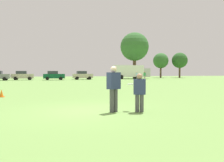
{
  "coord_description": "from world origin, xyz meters",
  "views": [
    {
      "loc": [
        -1.57,
        -9.18,
        1.54
      ],
      "look_at": [
        1.25,
        1.07,
        1.14
      ],
      "focal_mm": 37.09,
      "sensor_mm": 36.0,
      "label": 1
    }
  ],
  "objects_px": {
    "player_thrower": "(114,86)",
    "bystander_far_jogger": "(145,75)",
    "parked_car_mid_right": "(54,75)",
    "traffic_cone": "(1,93)",
    "player_defender": "(139,91)",
    "bystander_field_marshal": "(137,75)",
    "box_truck": "(131,71)",
    "frisbee": "(131,84)",
    "parked_car_center": "(23,75)",
    "parked_car_near_right": "(82,75)"
  },
  "relations": [
    {
      "from": "player_thrower",
      "to": "bystander_far_jogger",
      "type": "relative_size",
      "value": 1.04
    },
    {
      "from": "player_thrower",
      "to": "parked_car_mid_right",
      "type": "bearing_deg",
      "value": 92.07
    },
    {
      "from": "traffic_cone",
      "to": "parked_car_mid_right",
      "type": "bearing_deg",
      "value": 83.24
    },
    {
      "from": "player_defender",
      "to": "bystander_field_marshal",
      "type": "height_order",
      "value": "bystander_field_marshal"
    },
    {
      "from": "traffic_cone",
      "to": "box_truck",
      "type": "bearing_deg",
      "value": 58.82
    },
    {
      "from": "player_thrower",
      "to": "parked_car_mid_right",
      "type": "xyz_separation_m",
      "value": [
        -1.42,
        39.39,
        -0.08
      ]
    },
    {
      "from": "frisbee",
      "to": "box_truck",
      "type": "relative_size",
      "value": 0.03
    },
    {
      "from": "box_truck",
      "to": "bystander_field_marshal",
      "type": "bearing_deg",
      "value": -101.41
    },
    {
      "from": "bystander_far_jogger",
      "to": "bystander_field_marshal",
      "type": "relative_size",
      "value": 1.0
    },
    {
      "from": "parked_car_center",
      "to": "parked_car_near_right",
      "type": "distance_m",
      "value": 12.01
    },
    {
      "from": "parked_car_near_right",
      "to": "player_thrower",
      "type": "bearing_deg",
      "value": -96.4
    },
    {
      "from": "player_defender",
      "to": "box_truck",
      "type": "bearing_deg",
      "value": 70.36
    },
    {
      "from": "player_defender",
      "to": "box_truck",
      "type": "xyz_separation_m",
      "value": [
        15.3,
        42.88,
        0.92
      ]
    },
    {
      "from": "parked_car_center",
      "to": "bystander_far_jogger",
      "type": "xyz_separation_m",
      "value": [
        22.92,
        -8.26,
        0.04
      ]
    },
    {
      "from": "player_thrower",
      "to": "frisbee",
      "type": "xyz_separation_m",
      "value": [
        0.77,
        0.21,
        0.06
      ]
    },
    {
      "from": "frisbee",
      "to": "traffic_cone",
      "type": "bearing_deg",
      "value": 131.33
    },
    {
      "from": "parked_car_center",
      "to": "bystander_field_marshal",
      "type": "bearing_deg",
      "value": -15.44
    },
    {
      "from": "parked_car_mid_right",
      "to": "bystander_far_jogger",
      "type": "relative_size",
      "value": 2.46
    },
    {
      "from": "parked_car_near_right",
      "to": "box_truck",
      "type": "bearing_deg",
      "value": 10.51
    },
    {
      "from": "parked_car_near_right",
      "to": "parked_car_center",
      "type": "bearing_deg",
      "value": 177.42
    },
    {
      "from": "player_defender",
      "to": "traffic_cone",
      "type": "relative_size",
      "value": 3.12
    },
    {
      "from": "player_thrower",
      "to": "player_defender",
      "type": "height_order",
      "value": "player_thrower"
    },
    {
      "from": "box_truck",
      "to": "bystander_field_marshal",
      "type": "height_order",
      "value": "box_truck"
    },
    {
      "from": "parked_car_mid_right",
      "to": "box_truck",
      "type": "xyz_separation_m",
      "value": [
        17.69,
        3.25,
        0.83
      ]
    },
    {
      "from": "parked_car_mid_right",
      "to": "bystander_field_marshal",
      "type": "xyz_separation_m",
      "value": [
        16.13,
        -4.51,
        0.04
      ]
    },
    {
      "from": "player_thrower",
      "to": "traffic_cone",
      "type": "xyz_separation_m",
      "value": [
        -5.26,
        7.06,
        -0.77
      ]
    },
    {
      "from": "parked_car_center",
      "to": "player_thrower",
      "type": "bearing_deg",
      "value": -79.69
    },
    {
      "from": "player_thrower",
      "to": "bystander_field_marshal",
      "type": "relative_size",
      "value": 1.04
    },
    {
      "from": "parked_car_mid_right",
      "to": "player_defender",
      "type": "bearing_deg",
      "value": -86.55
    },
    {
      "from": "player_thrower",
      "to": "parked_car_near_right",
      "type": "distance_m",
      "value": 40.72
    },
    {
      "from": "parked_car_near_right",
      "to": "bystander_far_jogger",
      "type": "xyz_separation_m",
      "value": [
        10.92,
        -7.72,
        0.04
      ]
    },
    {
      "from": "parked_car_mid_right",
      "to": "traffic_cone",
      "type": "bearing_deg",
      "value": -96.76
    },
    {
      "from": "player_defender",
      "to": "box_truck",
      "type": "distance_m",
      "value": 45.54
    },
    {
      "from": "parked_car_near_right",
      "to": "box_truck",
      "type": "distance_m",
      "value": 11.96
    },
    {
      "from": "parked_car_near_right",
      "to": "bystander_field_marshal",
      "type": "xyz_separation_m",
      "value": [
        10.17,
        -5.58,
        0.04
      ]
    },
    {
      "from": "player_defender",
      "to": "parked_car_mid_right",
      "type": "xyz_separation_m",
      "value": [
        -2.39,
        39.64,
        0.09
      ]
    },
    {
      "from": "player_defender",
      "to": "parked_car_near_right",
      "type": "distance_m",
      "value": 40.86
    },
    {
      "from": "bystander_field_marshal",
      "to": "frisbee",
      "type": "bearing_deg",
      "value": -111.9
    },
    {
      "from": "frisbee",
      "to": "parked_car_near_right",
      "type": "distance_m",
      "value": 40.43
    },
    {
      "from": "traffic_cone",
      "to": "bystander_field_marshal",
      "type": "xyz_separation_m",
      "value": [
        19.96,
        27.82,
        0.73
      ]
    },
    {
      "from": "parked_car_near_right",
      "to": "player_defender",
      "type": "bearing_deg",
      "value": -95.01
    },
    {
      "from": "bystander_field_marshal",
      "to": "player_thrower",
      "type": "bearing_deg",
      "value": -112.86
    },
    {
      "from": "player_thrower",
      "to": "frisbee",
      "type": "distance_m",
      "value": 0.8
    },
    {
      "from": "player_thrower",
      "to": "player_defender",
      "type": "relative_size",
      "value": 1.19
    },
    {
      "from": "player_defender",
      "to": "frisbee",
      "type": "relative_size",
      "value": 5.52
    },
    {
      "from": "parked_car_center",
      "to": "parked_car_mid_right",
      "type": "relative_size",
      "value": 1.0
    },
    {
      "from": "traffic_cone",
      "to": "parked_car_near_right",
      "type": "relative_size",
      "value": 0.11
    },
    {
      "from": "box_truck",
      "to": "parked_car_mid_right",
      "type": "bearing_deg",
      "value": -169.6
    },
    {
      "from": "bystander_far_jogger",
      "to": "box_truck",
      "type": "bearing_deg",
      "value": 85.32
    },
    {
      "from": "traffic_cone",
      "to": "parked_car_center",
      "type": "relative_size",
      "value": 0.11
    }
  ]
}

